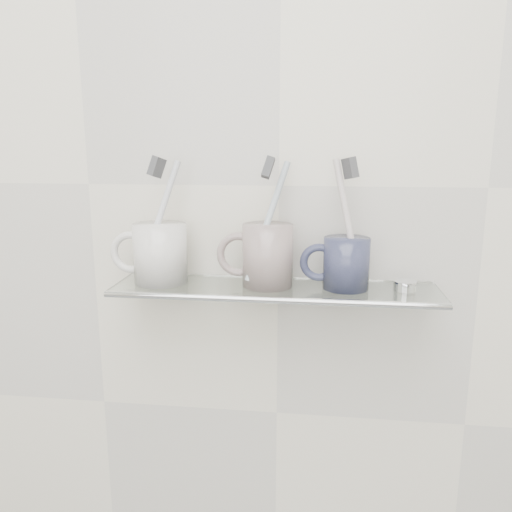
% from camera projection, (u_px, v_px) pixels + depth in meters
% --- Properties ---
extents(wall_back, '(2.50, 0.00, 2.50)m').
position_uv_depth(wall_back, '(279.00, 186.00, 0.80)').
color(wall_back, beige).
rests_on(wall_back, ground).
extents(shelf_glass, '(0.50, 0.12, 0.01)m').
position_uv_depth(shelf_glass, '(275.00, 289.00, 0.77)').
color(shelf_glass, silver).
rests_on(shelf_glass, wall_back).
extents(shelf_rail, '(0.50, 0.01, 0.01)m').
position_uv_depth(shelf_rail, '(271.00, 300.00, 0.72)').
color(shelf_rail, silver).
rests_on(shelf_rail, shelf_glass).
extents(bracket_left, '(0.02, 0.03, 0.02)m').
position_uv_depth(bracket_left, '(154.00, 283.00, 0.84)').
color(bracket_left, silver).
rests_on(bracket_left, wall_back).
extents(bracket_right, '(0.02, 0.03, 0.02)m').
position_uv_depth(bracket_right, '(409.00, 292.00, 0.79)').
color(bracket_right, silver).
rests_on(bracket_right, wall_back).
extents(mug_left, '(0.11, 0.11, 0.09)m').
position_uv_depth(mug_left, '(160.00, 253.00, 0.79)').
color(mug_left, silver).
rests_on(mug_left, shelf_glass).
extents(mug_left_handle, '(0.07, 0.01, 0.07)m').
position_uv_depth(mug_left_handle, '(131.00, 252.00, 0.79)').
color(mug_left_handle, silver).
rests_on(mug_left_handle, mug_left).
extents(toothbrush_left, '(0.07, 0.04, 0.18)m').
position_uv_depth(toothbrush_left, '(159.00, 219.00, 0.77)').
color(toothbrush_left, silver).
rests_on(toothbrush_left, mug_left).
extents(bristles_left, '(0.03, 0.03, 0.04)m').
position_uv_depth(bristles_left, '(157.00, 167.00, 0.76)').
color(bristles_left, '#3E3F42').
rests_on(bristles_left, toothbrush_left).
extents(mug_center, '(0.10, 0.10, 0.10)m').
position_uv_depth(mug_center, '(268.00, 255.00, 0.77)').
color(mug_center, silver).
rests_on(mug_center, shelf_glass).
extents(mug_center_handle, '(0.07, 0.01, 0.07)m').
position_uv_depth(mug_center_handle, '(239.00, 255.00, 0.77)').
color(mug_center_handle, silver).
rests_on(mug_center_handle, mug_center).
extents(toothbrush_center, '(0.06, 0.06, 0.18)m').
position_uv_depth(toothbrush_center, '(268.00, 221.00, 0.75)').
color(toothbrush_center, '#9BB4BF').
rests_on(toothbrush_center, mug_center).
extents(bristles_center, '(0.02, 0.03, 0.04)m').
position_uv_depth(bristles_center, '(268.00, 168.00, 0.74)').
color(bristles_center, '#3E3F42').
rests_on(bristles_center, toothbrush_center).
extents(mug_right, '(0.08, 0.08, 0.08)m').
position_uv_depth(mug_right, '(346.00, 263.00, 0.75)').
color(mug_right, '#1F233B').
rests_on(mug_right, shelf_glass).
extents(mug_right_handle, '(0.06, 0.01, 0.06)m').
position_uv_depth(mug_right_handle, '(319.00, 262.00, 0.76)').
color(mug_right_handle, '#1F233B').
rests_on(mug_right_handle, mug_right).
extents(toothbrush_right, '(0.05, 0.02, 0.19)m').
position_uv_depth(toothbrush_right, '(348.00, 223.00, 0.74)').
color(toothbrush_right, beige).
rests_on(toothbrush_right, mug_right).
extents(bristles_right, '(0.03, 0.03, 0.03)m').
position_uv_depth(bristles_right, '(350.00, 168.00, 0.72)').
color(bristles_right, '#3E3F42').
rests_on(bristles_right, toothbrush_right).
extents(chrome_cap, '(0.03, 0.03, 0.01)m').
position_uv_depth(chrome_cap, '(405.00, 285.00, 0.75)').
color(chrome_cap, silver).
rests_on(chrome_cap, shelf_glass).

